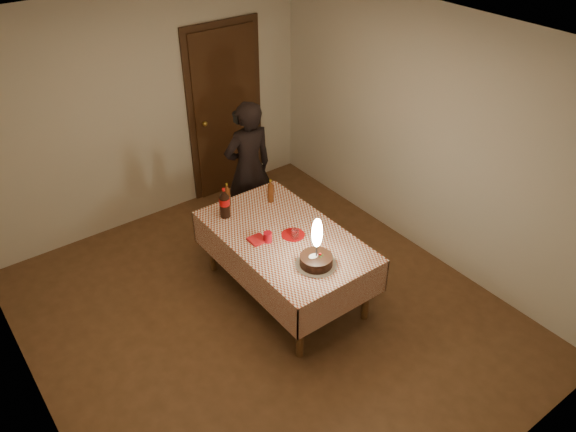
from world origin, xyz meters
The scene contains 12 objects.
ground centered at (0.00, 0.00, 0.00)m, with size 4.00×4.50×0.01m, color brown.
room_shell centered at (0.03, 0.08, 1.65)m, with size 4.04×4.54×2.62m.
dining_table centered at (0.35, 0.16, 0.61)m, with size 1.02×1.72×0.71m.
birthday_cake centered at (0.31, -0.36, 0.82)m, with size 0.36×0.36×0.49m.
red_plate centered at (0.41, 0.11, 0.71)m, with size 0.22×0.22×0.01m, color red.
red_cup centered at (0.17, 0.17, 0.76)m, with size 0.08×0.08×0.10m, color #B60C18.
clear_cup centered at (0.40, 0.06, 0.75)m, with size 0.07×0.07×0.09m, color white.
napkin_stack centered at (0.10, 0.24, 0.72)m, with size 0.15×0.15×0.02m, color red.
cola_bottle centered at (0.07, 0.76, 0.86)m, with size 0.10×0.10×0.32m.
amber_bottle_left centered at (0.20, 0.91, 0.83)m, with size 0.06×0.06×0.25m.
amber_bottle_right centered at (0.59, 0.71, 0.83)m, with size 0.06×0.06×0.25m.
photographer centered at (0.71, 1.30, 0.78)m, with size 0.59×0.46×1.56m.
Camera 1 is at (-2.16, -3.25, 3.81)m, focal length 35.00 mm.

